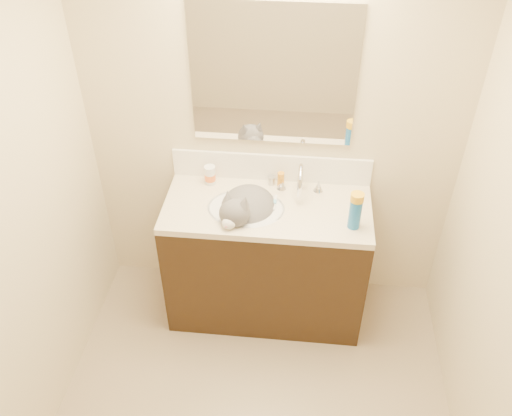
% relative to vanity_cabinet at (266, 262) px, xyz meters
% --- Properties ---
extents(room_shell, '(2.24, 2.54, 2.52)m').
position_rel_vanity_cabinet_xyz_m(room_shell, '(0.00, -0.97, 1.08)').
color(room_shell, beige).
rests_on(room_shell, ground).
extents(vanity_cabinet, '(1.20, 0.55, 0.82)m').
position_rel_vanity_cabinet_xyz_m(vanity_cabinet, '(0.00, 0.00, 0.00)').
color(vanity_cabinet, black).
rests_on(vanity_cabinet, ground).
extents(counter_slab, '(1.20, 0.55, 0.04)m').
position_rel_vanity_cabinet_xyz_m(counter_slab, '(0.00, 0.00, 0.43)').
color(counter_slab, beige).
rests_on(counter_slab, vanity_cabinet).
extents(basin, '(0.45, 0.36, 0.14)m').
position_rel_vanity_cabinet_xyz_m(basin, '(-0.12, -0.03, 0.38)').
color(basin, silver).
rests_on(basin, vanity_cabinet).
extents(faucet, '(0.28, 0.20, 0.21)m').
position_rel_vanity_cabinet_xyz_m(faucet, '(0.18, 0.14, 0.54)').
color(faucet, silver).
rests_on(faucet, counter_slab).
extents(cat, '(0.43, 0.50, 0.34)m').
position_rel_vanity_cabinet_xyz_m(cat, '(-0.12, -0.03, 0.43)').
color(cat, '#545154').
rests_on(cat, basin).
extents(backsplash, '(1.20, 0.02, 0.18)m').
position_rel_vanity_cabinet_xyz_m(backsplash, '(0.00, 0.26, 0.54)').
color(backsplash, white).
rests_on(backsplash, counter_slab).
extents(mirror, '(0.90, 0.02, 0.80)m').
position_rel_vanity_cabinet_xyz_m(mirror, '(0.00, 0.26, 1.13)').
color(mirror, white).
rests_on(mirror, room_shell).
extents(pill_bottle, '(0.09, 0.09, 0.12)m').
position_rel_vanity_cabinet_xyz_m(pill_bottle, '(-0.36, 0.19, 0.51)').
color(pill_bottle, silver).
rests_on(pill_bottle, counter_slab).
extents(pill_label, '(0.09, 0.09, 0.04)m').
position_rel_vanity_cabinet_xyz_m(pill_label, '(-0.36, 0.19, 0.50)').
color(pill_label, orange).
rests_on(pill_label, pill_bottle).
extents(silver_jar, '(0.05, 0.05, 0.05)m').
position_rel_vanity_cabinet_xyz_m(silver_jar, '(0.01, 0.22, 0.48)').
color(silver_jar, '#B7B7BC').
rests_on(silver_jar, counter_slab).
extents(amber_bottle, '(0.04, 0.04, 0.10)m').
position_rel_vanity_cabinet_xyz_m(amber_bottle, '(0.06, 0.19, 0.50)').
color(amber_bottle, orange).
rests_on(amber_bottle, counter_slab).
extents(toothbrush, '(0.02, 0.14, 0.01)m').
position_rel_vanity_cabinet_xyz_m(toothbrush, '(0.04, 0.03, 0.45)').
color(toothbrush, silver).
rests_on(toothbrush, counter_slab).
extents(toothbrush_head, '(0.02, 0.03, 0.02)m').
position_rel_vanity_cabinet_xyz_m(toothbrush_head, '(0.04, 0.03, 0.46)').
color(toothbrush_head, '#69B6E0').
rests_on(toothbrush_head, counter_slab).
extents(spray_can, '(0.08, 0.08, 0.18)m').
position_rel_vanity_cabinet_xyz_m(spray_can, '(0.49, -0.13, 0.54)').
color(spray_can, '#1961B0').
rests_on(spray_can, counter_slab).
extents(spray_cap, '(0.09, 0.09, 0.04)m').
position_rel_vanity_cabinet_xyz_m(spray_cap, '(0.49, -0.13, 0.65)').
color(spray_cap, gold).
rests_on(spray_cap, spray_can).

